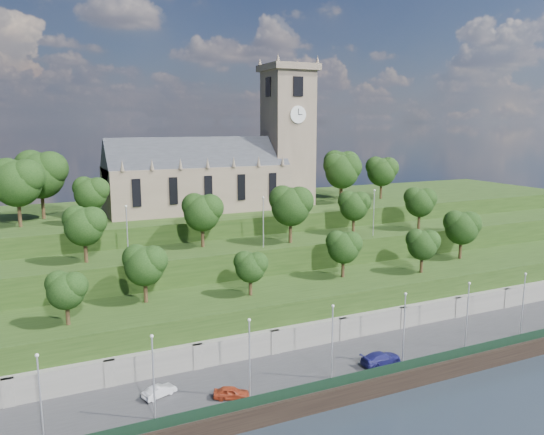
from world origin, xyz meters
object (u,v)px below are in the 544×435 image
church (223,167)px  car_left (231,393)px  car_middle (159,391)px  car_right (381,358)px

church → car_left: size_ratio=10.29×
church → car_left: (-14.63, -42.86, -19.88)m
car_left → car_middle: 7.66m
car_middle → car_right: 26.12m
car_left → church: bearing=5.9°
car_left → car_right: 19.11m
church → car_middle: 48.96m
car_middle → car_right: size_ratio=0.71×
church → car_left: church is taller
church → car_right: (4.48, -42.85, -19.77)m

